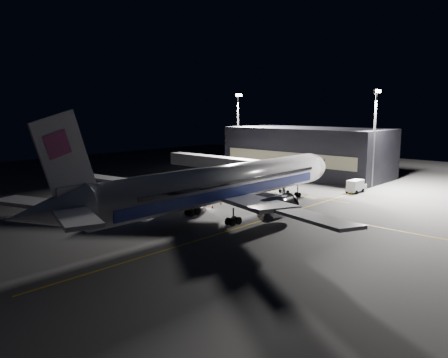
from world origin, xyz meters
TOP-DOWN VIEW (x-y plane):
  - ground at (0.00, 0.00)m, footprint 200.00×200.00m
  - guide_line_main at (10.00, 0.00)m, footprint 0.25×80.00m
  - guide_line_cross at (0.00, -6.00)m, footprint 70.00×0.25m
  - guide_line_side at (22.00, 10.00)m, footprint 0.25×40.00m
  - airliner at (-1.08, 0.00)m, footprint 61.48×54.22m
  - terminal at (45.98, 14.00)m, footprint 18.12×40.00m
  - jet_bridge at (22.00, 18.06)m, footprint 3.60×34.40m
  - floodlight_mast_north at (40.00, 31.99)m, footprint 2.40×0.68m
  - floodlight_mast_south at (40.00, -6.01)m, footprint 2.40×0.67m
  - service_truck at (32.34, -6.19)m, footprint 5.15×2.42m
  - baggage_tug at (1.83, 7.99)m, footprint 2.25×1.82m
  - safety_cone_a at (2.68, 5.50)m, footprint 0.41×0.41m
  - safety_cone_b at (6.00, 6.55)m, footprint 0.34×0.34m
  - safety_cone_c at (5.36, 8.68)m, footprint 0.37×0.37m

SIDE VIEW (x-z plane):
  - ground at x=0.00m, z-range 0.00..0.00m
  - guide_line_main at x=10.00m, z-range 0.00..0.01m
  - guide_line_cross at x=0.00m, z-range 0.00..0.01m
  - guide_line_side at x=22.00m, z-range 0.00..0.01m
  - safety_cone_b at x=6.00m, z-range 0.00..0.51m
  - safety_cone_c at x=5.36m, z-range 0.00..0.55m
  - safety_cone_a at x=2.68m, z-range 0.00..0.62m
  - baggage_tug at x=1.83m, z-range -0.06..1.55m
  - service_truck at x=32.34m, z-range 0.09..2.69m
  - jet_bridge at x=22.00m, z-range 1.43..7.73m
  - airliner at x=-1.08m, z-range -3.16..13.48m
  - terminal at x=45.98m, z-range 0.00..12.00m
  - floodlight_mast_north at x=40.00m, z-range 2.02..22.72m
  - floodlight_mast_south at x=40.00m, z-range 2.02..22.72m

